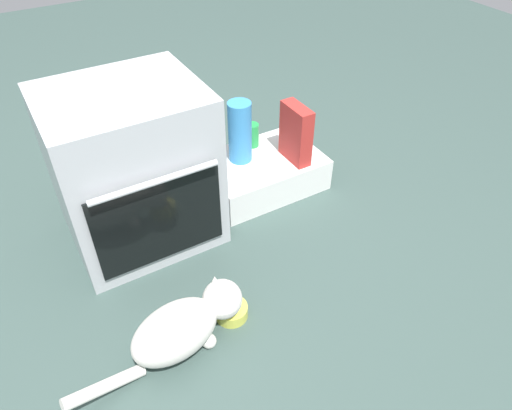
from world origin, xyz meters
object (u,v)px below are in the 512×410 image
object	(u,v)px
cereal_box	(296,134)
food_bowl	(231,310)
water_bottle	(240,132)
cat	(184,326)
pantry_cabinet	(262,172)
soda_can	(252,135)
oven	(134,169)

from	to	relation	value
cereal_box	food_bowl	bearing A→B (deg)	-139.51
food_bowl	water_bottle	world-z (taller)	water_bottle
cat	water_bottle	size ratio (longest dim) A/B	2.23
pantry_cabinet	food_bowl	world-z (taller)	pantry_cabinet
pantry_cabinet	soda_can	world-z (taller)	soda_can
oven	cat	size ratio (longest dim) A/B	1.02
cat	food_bowl	bearing A→B (deg)	0.00
oven	cereal_box	world-z (taller)	oven
food_bowl	cereal_box	bearing A→B (deg)	40.49
pantry_cabinet	food_bowl	bearing A→B (deg)	-129.07
oven	pantry_cabinet	bearing A→B (deg)	2.21
food_bowl	soda_can	world-z (taller)	soda_can
cat	soda_can	bearing A→B (deg)	38.31
oven	cat	world-z (taller)	oven
water_bottle	food_bowl	bearing A→B (deg)	-121.66
oven	food_bowl	size ratio (longest dim) A/B	5.60
oven	food_bowl	world-z (taller)	oven
cat	soda_can	distance (m)	1.08
oven	food_bowl	bearing A→B (deg)	-79.41
oven	soda_can	distance (m)	0.67
cat	cereal_box	distance (m)	1.04
cat	oven	bearing A→B (deg)	73.47
food_bowl	cat	bearing A→B (deg)	-170.99
water_bottle	cereal_box	bearing A→B (deg)	-29.79
cat	cereal_box	world-z (taller)	cereal_box
oven	pantry_cabinet	xyz separation A→B (m)	(0.63, 0.02, -0.26)
oven	pantry_cabinet	world-z (taller)	oven
pantry_cabinet	soda_can	distance (m)	0.19
water_bottle	soda_can	world-z (taller)	water_bottle
cereal_box	pantry_cabinet	bearing A→B (deg)	149.55
water_bottle	cat	bearing A→B (deg)	-130.91
cereal_box	soda_can	world-z (taller)	cereal_box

